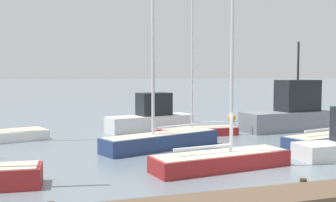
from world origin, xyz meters
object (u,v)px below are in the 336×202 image
object	(u,v)px
sailboat_2	(198,129)
sailboat_7	(161,137)
fishing_boat_2	(151,117)
channel_buoy_0	(232,117)
fishing_boat_0	(294,113)
sailboat_4	(222,157)
sailboat_0	(335,135)

from	to	relation	value
sailboat_2	sailboat_7	size ratio (longest dim) A/B	0.75
sailboat_7	fishing_boat_2	size ratio (longest dim) A/B	1.90
sailboat_2	channel_buoy_0	xyz separation A→B (m)	(5.98, 6.68, -0.09)
sailboat_7	fishing_boat_0	xyz separation A→B (m)	(11.77, 4.28, 0.66)
sailboat_4	sailboat_7	bearing A→B (deg)	93.65
sailboat_2	sailboat_7	xyz separation A→B (m)	(-3.83, -3.98, 0.22)
sailboat_7	sailboat_4	bearing A→B (deg)	82.11
sailboat_2	fishing_boat_0	world-z (taller)	sailboat_2
sailboat_0	sailboat_4	world-z (taller)	sailboat_0
sailboat_7	fishing_boat_2	xyz separation A→B (m)	(1.47, 7.33, 0.32)
sailboat_4	fishing_boat_0	world-z (taller)	sailboat_4
sailboat_4	fishing_boat_0	xyz separation A→B (m)	(10.62, 9.73, 0.77)
sailboat_2	fishing_boat_0	distance (m)	7.99
sailboat_0	sailboat_4	distance (m)	9.62
sailboat_7	channel_buoy_0	world-z (taller)	sailboat_7
fishing_boat_0	channel_buoy_0	bearing A→B (deg)	101.58
sailboat_7	sailboat_0	bearing A→B (deg)	148.69
sailboat_2	channel_buoy_0	size ratio (longest dim) A/B	6.07
fishing_boat_0	fishing_boat_2	distance (m)	10.75
sailboat_0	sailboat_4	size ratio (longest dim) A/B	1.08
sailboat_7	fishing_boat_2	world-z (taller)	sailboat_7
sailboat_7	fishing_boat_0	world-z (taller)	sailboat_7
sailboat_7	fishing_boat_0	size ratio (longest dim) A/B	1.55
sailboat_0	channel_buoy_0	distance (m)	12.75
sailboat_2	channel_buoy_0	bearing A→B (deg)	-129.35
fishing_boat_0	channel_buoy_0	xyz separation A→B (m)	(-1.95, 6.38, -0.97)
sailboat_4	fishing_boat_2	bearing A→B (deg)	80.37
sailboat_4	fishing_boat_2	size ratio (longest dim) A/B	1.74
sailboat_0	sailboat_2	world-z (taller)	sailboat_0
fishing_boat_2	channel_buoy_0	xyz separation A→B (m)	(8.35, 3.33, -0.63)
fishing_boat_0	fishing_boat_2	size ratio (longest dim) A/B	1.23
sailboat_0	channel_buoy_0	bearing A→B (deg)	78.01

